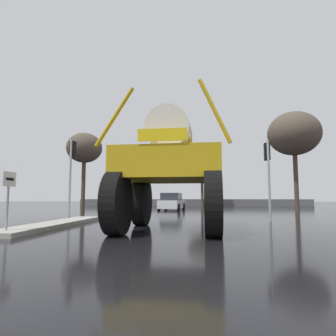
{
  "coord_description": "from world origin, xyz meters",
  "views": [
    {
      "loc": [
        0.99,
        -4.3,
        1.11
      ],
      "look_at": [
        -0.41,
        8.65,
        2.43
      ],
      "focal_mm": 31.33,
      "sensor_mm": 36.0,
      "label": 1
    }
  ],
  "objects": [
    {
      "name": "ground_plane",
      "position": [
        0.0,
        18.0,
        0.0
      ],
      "size": [
        120.0,
        120.0,
        0.0
      ],
      "primitive_type": "plane",
      "color": "black"
    },
    {
      "name": "sedan_ahead",
      "position": [
        -1.49,
        21.81,
        0.71
      ],
      "size": [
        2.22,
        4.26,
        1.52
      ],
      "rotation": [
        0.0,
        0.0,
        1.46
      ],
      "color": "silver",
      "rests_on": "ground"
    },
    {
      "name": "median_island",
      "position": [
        -4.65,
        6.79,
        0.07
      ],
      "size": [
        1.18,
        7.18,
        0.15
      ],
      "primitive_type": "cube",
      "color": "#9E9B93",
      "rests_on": "ground"
    },
    {
      "name": "bare_tree_left",
      "position": [
        -9.13,
        20.37,
        5.44
      ],
      "size": [
        3.11,
        3.11,
        6.82
      ],
      "color": "#473828",
      "rests_on": "ground"
    },
    {
      "name": "roadside_barrier",
      "position": [
        0.0,
        34.26,
        0.45
      ],
      "size": [
        30.34,
        0.24,
        0.9
      ],
      "primitive_type": "cube",
      "color": "#59595B",
      "rests_on": "ground"
    },
    {
      "name": "traffic_signal_near_left",
      "position": [
        -5.52,
        10.01,
        3.0
      ],
      "size": [
        0.24,
        0.54,
        4.12
      ],
      "color": "#A8AAAF",
      "rests_on": "ground"
    },
    {
      "name": "bare_tree_right",
      "position": [
        8.98,
        21.01,
        6.46
      ],
      "size": [
        4.33,
        4.33,
        8.34
      ],
      "color": "#473828",
      "rests_on": "ground"
    },
    {
      "name": "lane_arrow_sign",
      "position": [
        -4.74,
        3.96,
        1.35
      ],
      "size": [
        0.07,
        0.6,
        1.74
      ],
      "color": "#99999E",
      "rests_on": "median_island"
    },
    {
      "name": "bare_tree_far_center",
      "position": [
        1.31,
        32.71,
        5.23
      ],
      "size": [
        3.81,
        3.81,
        6.88
      ],
      "color": "#473828",
      "rests_on": "ground"
    },
    {
      "name": "traffic_signal_near_right",
      "position": [
        4.24,
        10.01,
        2.8
      ],
      "size": [
        0.24,
        0.54,
        3.83
      ],
      "color": "#A8AAAF",
      "rests_on": "ground"
    },
    {
      "name": "oversize_sprayer",
      "position": [
        0.01,
        5.8,
        2.01
      ],
      "size": [
        4.09,
        5.24,
        4.58
      ],
      "rotation": [
        0.0,
        0.0,
        1.54
      ],
      "color": "black",
      "rests_on": "ground"
    }
  ]
}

